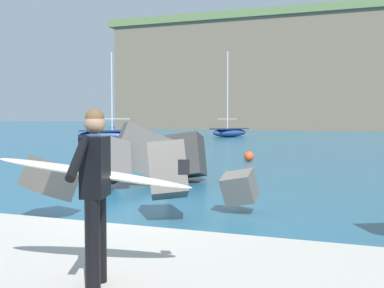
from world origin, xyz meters
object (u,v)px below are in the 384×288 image
boat_near_left (230,132)px  boat_near_right (108,135)px  surfer_with_board (95,182)px  mooring_buoy_inner (249,156)px

boat_near_left → boat_near_right: (-6.65, -11.89, 0.00)m
surfer_with_board → boat_near_left: 43.63m
surfer_with_board → mooring_buoy_inner: size_ratio=4.79×
surfer_with_board → boat_near_left: bearing=105.1°
surfer_with_board → boat_near_left: boat_near_left is taller
boat_near_left → mooring_buoy_inner: bearing=-71.4°
boat_near_left → boat_near_right: boat_near_left is taller
surfer_with_board → boat_near_right: 35.18m
boat_near_right → boat_near_left: bearing=60.8°
surfer_with_board → boat_near_right: bearing=120.7°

